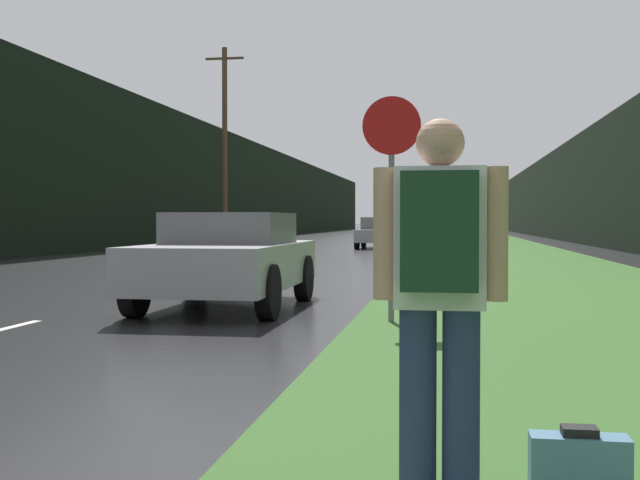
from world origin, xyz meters
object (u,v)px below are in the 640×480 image
object	(u,v)px
stop_sign	(391,182)
suitcase	(579,467)
car_passing_near	(228,258)
hitchhiker_with_backpack	(440,283)
car_passing_far	(379,233)

from	to	relation	value
stop_sign	suitcase	xyz separation A→B (m)	(1.26, -6.02, -1.55)
suitcase	car_passing_near	distance (m)	8.25
suitcase	car_passing_near	xyz separation A→B (m)	(-3.67, 7.36, 0.55)
hitchhiker_with_backpack	car_passing_far	bearing A→B (deg)	95.33
suitcase	car_passing_near	world-z (taller)	car_passing_near
stop_sign	hitchhiker_with_backpack	xyz separation A→B (m)	(0.64, -6.16, -0.73)
car_passing_near	car_passing_far	xyz separation A→B (m)	(0.00, 25.04, -0.01)
hitchhiker_with_backpack	stop_sign	bearing A→B (deg)	95.92
hitchhiker_with_backpack	car_passing_far	world-z (taller)	hitchhiker_with_backpack
stop_sign	hitchhiker_with_backpack	distance (m)	6.24
hitchhiker_with_backpack	car_passing_near	xyz separation A→B (m)	(-3.06, 7.51, -0.27)
hitchhiker_with_backpack	suitcase	bearing A→B (deg)	13.01
stop_sign	hitchhiker_with_backpack	size ratio (longest dim) A/B	1.62
car_passing_near	hitchhiker_with_backpack	bearing A→B (deg)	112.17
stop_sign	hitchhiker_with_backpack	bearing A→B (deg)	-84.04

